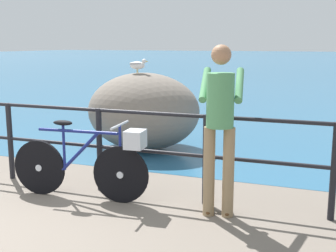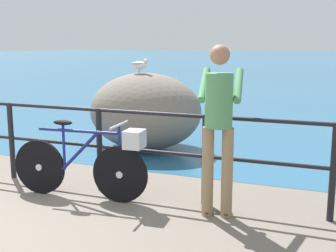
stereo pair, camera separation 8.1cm
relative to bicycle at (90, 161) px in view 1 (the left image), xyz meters
name	(u,v)px [view 1 (the left image)]	position (x,y,z in m)	size (l,w,h in m)	color
ground_plane	(265,79)	(-0.74, 18.68, -0.51)	(120.00, 120.00, 0.10)	#6B6056
sea_surface	(302,59)	(-0.74, 46.23, -0.46)	(120.00, 90.00, 0.01)	#285B7F
promenade_railing	(53,136)	(-0.74, 0.34, 0.17)	(9.47, 0.07, 1.02)	black
bicycle	(90,161)	(0.00, 0.00, 0.00)	(1.70, 0.48, 0.92)	black
person_at_railing	(220,123)	(1.50, 0.06, 0.53)	(0.52, 0.67, 1.78)	#8C7251
breakwater_boulder_main	(144,111)	(-0.43, 2.50, 0.19)	(1.93, 1.64, 1.30)	slate
seagull	(138,64)	(-0.49, 2.41, 0.98)	(0.34, 0.13, 0.23)	gold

